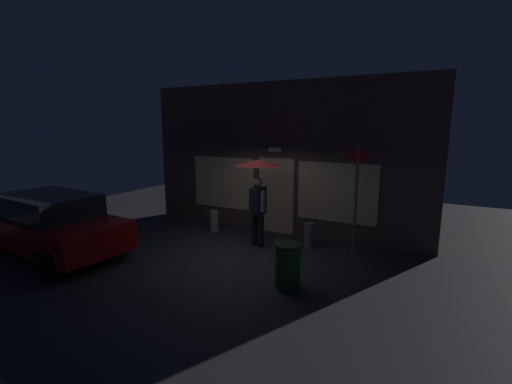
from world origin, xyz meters
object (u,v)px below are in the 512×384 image
person_with_umbrella (258,180)px  parked_car (50,224)px  street_sign_post (356,194)px  sidewalk_bollard (309,235)px  sidewalk_bollard_2 (214,221)px  trash_bin (288,266)px

person_with_umbrella → parked_car: size_ratio=0.52×
person_with_umbrella → street_sign_post: bearing=111.1°
street_sign_post → sidewalk_bollard: size_ratio=4.13×
sidewalk_bollard_2 → trash_bin: 4.16m
parked_car → sidewalk_bollard: size_ratio=6.71×
street_sign_post → trash_bin: bearing=-105.1°
street_sign_post → trash_bin: 2.81m
sidewalk_bollard → sidewalk_bollard_2: (-2.97, -0.01, -0.01)m
person_with_umbrella → parked_car: bearing=-50.1°
parked_car → sidewalk_bollard_2: size_ratio=6.83×
person_with_umbrella → sidewalk_bollard_2: (-1.76, 0.53, -1.43)m
street_sign_post → sidewalk_bollard: street_sign_post is taller
sidewalk_bollard → trash_bin: (0.43, -2.41, 0.12)m
person_with_umbrella → trash_bin: 2.81m
street_sign_post → trash_bin: (-0.68, -2.51, -1.06)m
sidewalk_bollard → sidewalk_bollard_2: 2.97m
person_with_umbrella → sidewalk_bollard: person_with_umbrella is taller
person_with_umbrella → parked_car: (-4.22, -2.89, -0.99)m
person_with_umbrella → street_sign_post: size_ratio=0.85×
parked_car → sidewalk_bollard: 6.44m
parked_car → trash_bin: size_ratio=4.89×
street_sign_post → sidewalk_bollard: 1.63m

